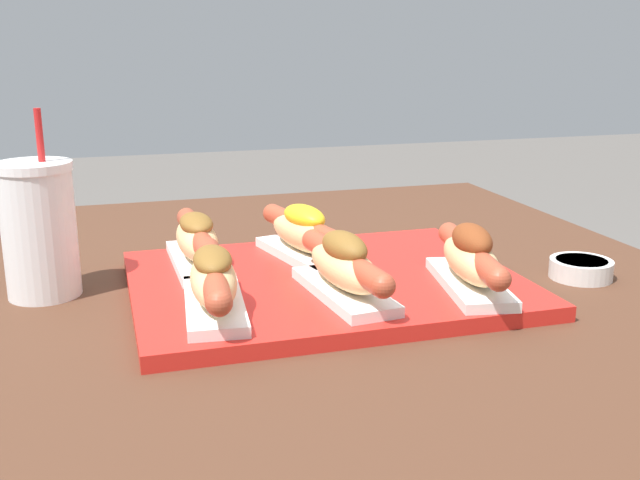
{
  "coord_description": "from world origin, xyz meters",
  "views": [
    {
      "loc": [
        -0.2,
        -0.85,
        1.03
      ],
      "look_at": [
        0.05,
        -0.01,
        0.79
      ],
      "focal_mm": 42.0,
      "sensor_mm": 36.0,
      "label": 1
    }
  ],
  "objects_px": {
    "hot_dog_0": "(213,280)",
    "drink_cup": "(39,229)",
    "hot_dog_1": "(344,267)",
    "hot_dog_2": "(471,259)",
    "hot_dog_4": "(304,233)",
    "sauce_bowl": "(581,268)",
    "serving_tray": "(325,283)",
    "hot_dog_3": "(197,240)"
  },
  "relations": [
    {
      "from": "drink_cup",
      "to": "sauce_bowl",
      "type": "bearing_deg",
      "value": -10.96
    },
    {
      "from": "hot_dog_3",
      "to": "hot_dog_2",
      "type": "bearing_deg",
      "value": -31.37
    },
    {
      "from": "serving_tray",
      "to": "hot_dog_2",
      "type": "xyz_separation_m",
      "value": [
        0.15,
        -0.09,
        0.04
      ]
    },
    {
      "from": "serving_tray",
      "to": "hot_dog_1",
      "type": "height_order",
      "value": "hot_dog_1"
    },
    {
      "from": "serving_tray",
      "to": "hot_dog_4",
      "type": "height_order",
      "value": "hot_dog_4"
    },
    {
      "from": "hot_dog_2",
      "to": "sauce_bowl",
      "type": "distance_m",
      "value": 0.19
    },
    {
      "from": "hot_dog_4",
      "to": "sauce_bowl",
      "type": "relative_size",
      "value": 2.65
    },
    {
      "from": "hot_dog_0",
      "to": "hot_dog_1",
      "type": "xyz_separation_m",
      "value": [
        0.14,
        0.0,
        0.0
      ]
    },
    {
      "from": "hot_dog_4",
      "to": "drink_cup",
      "type": "distance_m",
      "value": 0.32
    },
    {
      "from": "hot_dog_0",
      "to": "sauce_bowl",
      "type": "relative_size",
      "value": 2.7
    },
    {
      "from": "hot_dog_2",
      "to": "hot_dog_4",
      "type": "xyz_separation_m",
      "value": [
        -0.15,
        0.17,
        -0.0
      ]
    },
    {
      "from": "serving_tray",
      "to": "hot_dog_1",
      "type": "bearing_deg",
      "value": -90.04
    },
    {
      "from": "hot_dog_0",
      "to": "serving_tray",
      "type": "bearing_deg",
      "value": 27.75
    },
    {
      "from": "hot_dog_0",
      "to": "hot_dog_3",
      "type": "distance_m",
      "value": 0.16
    },
    {
      "from": "hot_dog_1",
      "to": "hot_dog_2",
      "type": "relative_size",
      "value": 1.01
    },
    {
      "from": "hot_dog_3",
      "to": "drink_cup",
      "type": "bearing_deg",
      "value": -177.77
    },
    {
      "from": "drink_cup",
      "to": "hot_dog_0",
      "type": "bearing_deg",
      "value": -41.19
    },
    {
      "from": "hot_dog_3",
      "to": "hot_dog_4",
      "type": "xyz_separation_m",
      "value": [
        0.14,
        -0.01,
        0.0
      ]
    },
    {
      "from": "serving_tray",
      "to": "hot_dog_3",
      "type": "height_order",
      "value": "hot_dog_3"
    },
    {
      "from": "hot_dog_4",
      "to": "hot_dog_2",
      "type": "bearing_deg",
      "value": -48.4
    },
    {
      "from": "serving_tray",
      "to": "sauce_bowl",
      "type": "bearing_deg",
      "value": -8.08
    },
    {
      "from": "hot_dog_0",
      "to": "drink_cup",
      "type": "xyz_separation_m",
      "value": [
        -0.18,
        0.16,
        0.03
      ]
    },
    {
      "from": "serving_tray",
      "to": "hot_dog_2",
      "type": "bearing_deg",
      "value": -31.16
    },
    {
      "from": "hot_dog_2",
      "to": "drink_cup",
      "type": "distance_m",
      "value": 0.5
    },
    {
      "from": "sauce_bowl",
      "to": "drink_cup",
      "type": "bearing_deg",
      "value": 169.04
    },
    {
      "from": "hot_dog_2",
      "to": "hot_dog_4",
      "type": "distance_m",
      "value": 0.22
    },
    {
      "from": "hot_dog_0",
      "to": "hot_dog_3",
      "type": "xyz_separation_m",
      "value": [
        0.0,
        0.16,
        -0.0
      ]
    },
    {
      "from": "serving_tray",
      "to": "drink_cup",
      "type": "relative_size",
      "value": 2.08
    },
    {
      "from": "serving_tray",
      "to": "sauce_bowl",
      "type": "xyz_separation_m",
      "value": [
        0.33,
        -0.05,
        0.0
      ]
    },
    {
      "from": "hot_dog_2",
      "to": "drink_cup",
      "type": "bearing_deg",
      "value": 160.31
    },
    {
      "from": "hot_dog_0",
      "to": "hot_dog_2",
      "type": "bearing_deg",
      "value": -2.43
    },
    {
      "from": "sauce_bowl",
      "to": "hot_dog_4",
      "type": "bearing_deg",
      "value": 159.0
    },
    {
      "from": "hot_dog_2",
      "to": "serving_tray",
      "type": "bearing_deg",
      "value": 148.84
    },
    {
      "from": "hot_dog_1",
      "to": "hot_dog_2",
      "type": "height_order",
      "value": "hot_dog_2"
    },
    {
      "from": "serving_tray",
      "to": "hot_dog_3",
      "type": "xyz_separation_m",
      "value": [
        -0.14,
        0.09,
        0.04
      ]
    },
    {
      "from": "hot_dog_2",
      "to": "drink_cup",
      "type": "relative_size",
      "value": 0.95
    },
    {
      "from": "sauce_bowl",
      "to": "drink_cup",
      "type": "height_order",
      "value": "drink_cup"
    },
    {
      "from": "drink_cup",
      "to": "serving_tray",
      "type": "bearing_deg",
      "value": -13.81
    },
    {
      "from": "hot_dog_0",
      "to": "drink_cup",
      "type": "relative_size",
      "value": 0.96
    },
    {
      "from": "serving_tray",
      "to": "hot_dog_4",
      "type": "xyz_separation_m",
      "value": [
        -0.0,
        0.08,
        0.04
      ]
    },
    {
      "from": "hot_dog_4",
      "to": "sauce_bowl",
      "type": "xyz_separation_m",
      "value": [
        0.33,
        -0.13,
        -0.04
      ]
    },
    {
      "from": "hot_dog_3",
      "to": "sauce_bowl",
      "type": "relative_size",
      "value": 2.71
    }
  ]
}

